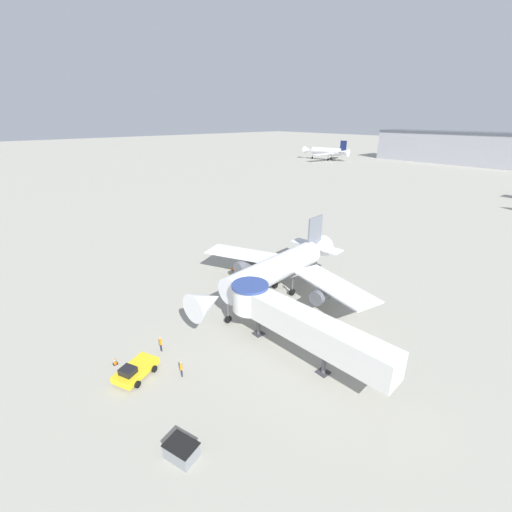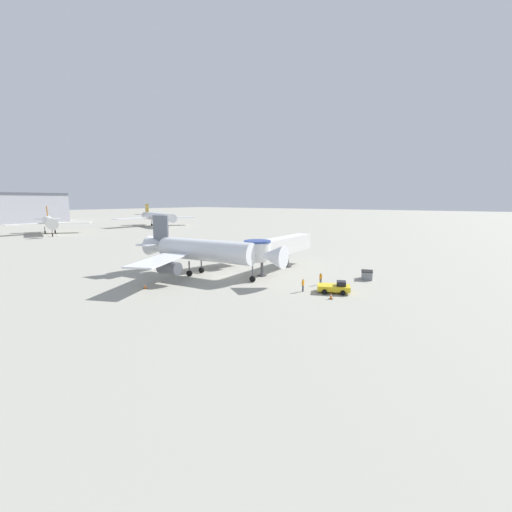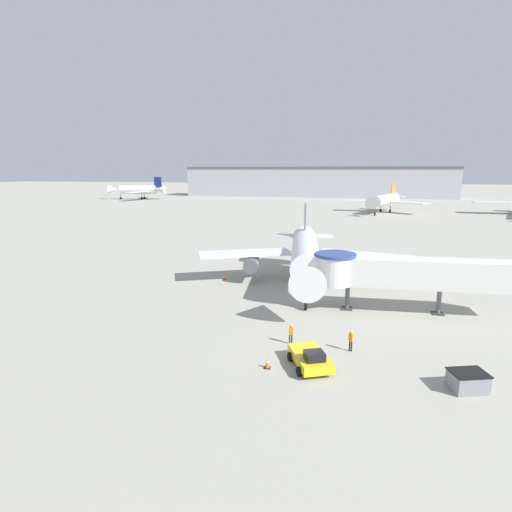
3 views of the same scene
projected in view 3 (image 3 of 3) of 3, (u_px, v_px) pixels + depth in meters
The scene contains 12 objects.
ground_plane at pixel (308, 296), 45.26m from camera, with size 800.00×800.00×0.00m, color #9E9B8E.
main_airplane at pixel (305, 254), 48.66m from camera, with size 27.65×25.78×9.32m.
jet_bridge at pixel (398, 272), 39.28m from camera, with size 19.02×4.21×5.78m.
pushback_tug_yellow at pixel (310, 358), 28.70m from camera, with size 3.67×4.65×1.56m.
service_container_gray at pixel (468, 381), 25.68m from camera, with size 2.69×2.28×1.26m.
traffic_cone_port_wing at pixel (224, 276), 52.13m from camera, with size 0.45×0.45×0.74m.
traffic_cone_apron_front at pixel (267, 363), 28.62m from camera, with size 0.46×0.46×0.75m.
ground_crew_marshaller at pixel (291, 333), 32.46m from camera, with size 0.34×0.23×1.72m.
ground_crew_wing_walker at pixel (351, 339), 31.18m from camera, with size 0.38×0.34×1.70m.
background_jet_orange_tail at pixel (385, 200), 132.17m from camera, with size 26.31×27.47×9.65m.
background_jet_navy_tail at pixel (139, 190), 193.10m from camera, with size 28.05×30.97×10.79m.
terminal_building at pixel (316, 182), 213.11m from camera, with size 138.75×19.55×15.74m.
Camera 3 is at (3.49, -43.56, 13.93)m, focal length 28.00 mm.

